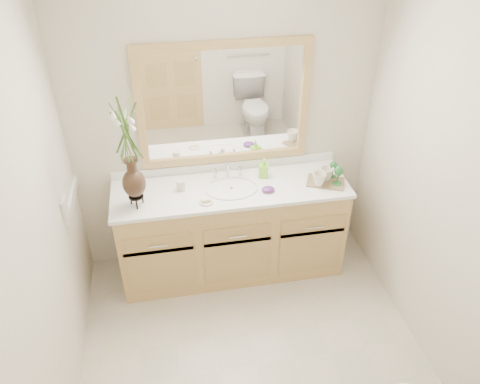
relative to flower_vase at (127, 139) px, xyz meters
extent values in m
plane|color=beige|center=(0.72, -0.91, -1.37)|extent=(2.60, 2.60, 0.00)
cube|color=white|center=(0.72, -0.91, 1.03)|extent=(2.40, 2.60, 0.02)
cube|color=beige|center=(0.72, 0.39, -0.17)|extent=(2.40, 0.02, 2.40)
cube|color=beige|center=(-0.48, -0.91, -0.17)|extent=(0.02, 2.60, 2.40)
cube|color=beige|center=(1.92, -0.91, -0.17)|extent=(0.02, 2.60, 2.40)
cube|color=tan|center=(0.72, 0.11, -0.97)|extent=(1.80, 0.55, 0.80)
cube|color=white|center=(0.72, 0.11, -0.56)|extent=(1.84, 0.57, 0.03)
ellipsoid|color=white|center=(0.72, 0.09, -0.60)|extent=(0.38, 0.30, 0.12)
cylinder|color=silver|center=(0.72, 0.27, -0.49)|extent=(0.02, 0.02, 0.11)
cylinder|color=silver|center=(0.62, 0.27, -0.50)|extent=(0.02, 0.02, 0.08)
cylinder|color=silver|center=(0.82, 0.27, -0.50)|extent=(0.02, 0.02, 0.08)
cube|color=white|center=(0.72, 0.38, 0.03)|extent=(1.20, 0.01, 0.85)
cube|color=tan|center=(0.72, 0.37, 0.49)|extent=(1.32, 0.04, 0.06)
cube|color=tan|center=(0.72, 0.37, -0.42)|extent=(1.32, 0.04, 0.06)
cube|color=tan|center=(0.09, 0.37, 0.03)|extent=(0.06, 0.04, 0.85)
cube|color=tan|center=(1.35, 0.37, 0.03)|extent=(0.06, 0.04, 0.85)
cube|color=white|center=(-0.47, -0.14, -0.39)|extent=(0.02, 0.12, 0.12)
cylinder|color=black|center=(0.00, 0.00, -0.47)|extent=(0.11, 0.11, 0.01)
ellipsoid|color=#2F2315|center=(0.00, 0.00, -0.35)|extent=(0.17, 0.17, 0.21)
cylinder|color=#2F2315|center=(0.00, 0.00, -0.22)|extent=(0.07, 0.07, 0.10)
cylinder|color=#4C7A33|center=(0.00, 0.00, 0.04)|extent=(0.06, 0.06, 0.39)
cylinder|color=beige|center=(0.33, 0.14, -0.50)|extent=(0.07, 0.07, 0.09)
cylinder|color=beige|center=(0.50, -0.06, -0.54)|extent=(0.11, 0.11, 0.01)
cube|color=beige|center=(0.50, -0.06, -0.52)|extent=(0.07, 0.05, 0.02)
imported|color=#88E836|center=(1.00, 0.22, -0.47)|extent=(0.08, 0.09, 0.15)
ellipsoid|color=#582672|center=(0.99, 0.00, -0.53)|extent=(0.11, 0.09, 0.04)
cube|color=brown|center=(1.46, 0.04, -0.54)|extent=(0.34, 0.29, 0.01)
imported|color=beige|center=(1.39, 0.00, -0.48)|extent=(0.13, 0.13, 0.11)
imported|color=beige|center=(1.47, 0.06, -0.47)|extent=(0.11, 0.10, 0.11)
cylinder|color=#22672F|center=(1.54, -0.01, -0.53)|extent=(0.07, 0.07, 0.01)
cylinder|color=#22672F|center=(1.54, -0.01, -0.48)|extent=(0.01, 0.01, 0.10)
ellipsoid|color=#22672F|center=(1.54, -0.01, -0.41)|extent=(0.07, 0.07, 0.08)
cylinder|color=#22672F|center=(1.54, 0.10, -0.53)|extent=(0.06, 0.06, 0.01)
cylinder|color=#22672F|center=(1.54, 0.10, -0.48)|extent=(0.01, 0.01, 0.09)
ellipsoid|color=#22672F|center=(1.54, 0.10, -0.43)|extent=(0.06, 0.06, 0.07)
camera|label=1|loc=(0.23, -2.88, 1.46)|focal=35.00mm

